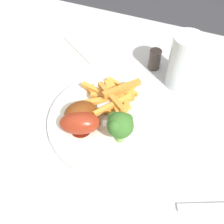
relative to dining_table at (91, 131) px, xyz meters
name	(u,v)px	position (x,y,z in m)	size (l,w,h in m)	color
ground_plane	(99,211)	(0.00, 0.00, -0.60)	(6.00, 6.00, 0.00)	#333338
dining_table	(91,131)	(0.00, 0.00, 0.00)	(1.08, 0.76, 0.71)	#B7B7BC
dinner_plate	(112,120)	(-0.07, 0.03, 0.11)	(0.28, 0.28, 0.01)	white
broccoli_floret_front	(120,125)	(-0.10, 0.07, 0.17)	(0.06, 0.05, 0.07)	#7CAE52
carrot_fries_pile	(113,97)	(-0.06, -0.01, 0.14)	(0.13, 0.14, 0.05)	orange
chicken_drumstick_near	(82,112)	(-0.01, 0.05, 0.14)	(0.10, 0.10, 0.05)	#4B1D09
chicken_drumstick_far	(83,123)	(-0.03, 0.08, 0.14)	(0.14, 0.08, 0.05)	#62190D
water_glass	(184,62)	(-0.18, -0.14, 0.17)	(0.07, 0.07, 0.13)	silver
napkin	(103,40)	(0.06, -0.23, 0.11)	(0.17, 0.14, 0.00)	beige
pepper_shaker	(155,59)	(-0.10, -0.18, 0.13)	(0.03, 0.03, 0.05)	#423833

